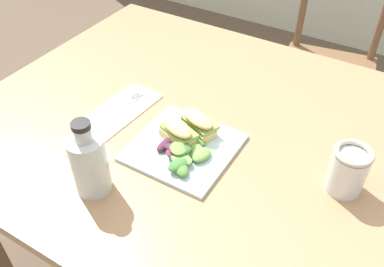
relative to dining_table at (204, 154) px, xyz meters
name	(u,v)px	position (x,y,z in m)	size (l,w,h in m)	color
dining_table	(204,154)	(0.00, 0.00, 0.00)	(1.24, 1.00, 0.74)	#997551
chair_wooden_far	(328,66)	(0.11, 0.94, -0.18)	(0.46, 0.46, 0.87)	brown
plate_lunch	(184,147)	(0.01, -0.11, 0.12)	(0.24, 0.24, 0.01)	silver
sandwich_half_front	(177,132)	(-0.02, -0.10, 0.15)	(0.11, 0.09, 0.06)	#DBB270
sandwich_half_back	(198,123)	(0.01, -0.05, 0.15)	(0.11, 0.09, 0.06)	#DBB270
salad_mixed_greens	(183,153)	(0.03, -0.15, 0.14)	(0.13, 0.15, 0.03)	#4C2338
napkin_folded	(119,111)	(-0.22, -0.08, 0.12)	(0.11, 0.25, 0.00)	silver
fork_on_napkin	(123,107)	(-0.22, -0.06, 0.12)	(0.04, 0.19, 0.00)	silver
bottle_cold_brew	(90,166)	(-0.10, -0.32, 0.18)	(0.08, 0.08, 0.19)	black
mason_jar_iced_tea	(347,172)	(0.38, -0.04, 0.17)	(0.08, 0.08, 0.11)	#C67528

